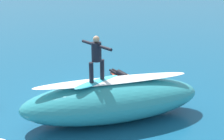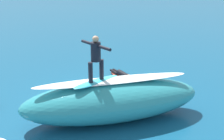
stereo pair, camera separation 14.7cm
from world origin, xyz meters
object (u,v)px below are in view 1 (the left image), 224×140
at_px(surfer_riding, 97,55).
at_px(surfer_paddling, 121,74).
at_px(surfboard_riding, 97,82).
at_px(surfboard_paddling, 122,78).

bearing_deg(surfer_riding, surfer_paddling, -144.57).
xyz_separation_m(surfboard_riding, surfboard_paddling, (-1.76, -4.28, -1.61)).
height_order(surfboard_riding, surfboard_paddling, surfboard_riding).
xyz_separation_m(surfboard_riding, surfer_paddling, (-1.71, -4.40, -1.42)).
xyz_separation_m(surfer_riding, surfer_paddling, (-1.71, -4.40, -2.47)).
relative_size(surfboard_riding, surfer_riding, 1.20).
distance_m(surfboard_riding, surfer_riding, 1.05).
xyz_separation_m(surfboard_paddling, surfer_paddling, (0.05, -0.12, 0.19)).
relative_size(surfer_riding, surfer_paddling, 1.02).
relative_size(surfboard_paddling, surfer_paddling, 1.40).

